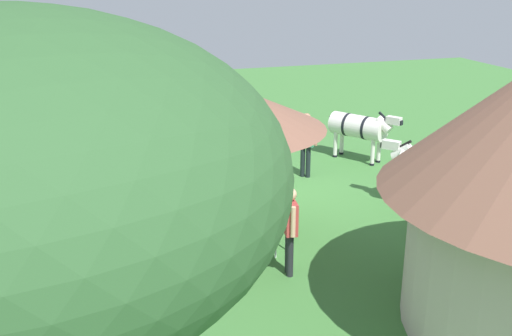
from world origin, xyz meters
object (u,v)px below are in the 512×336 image
object	(u,v)px
shade_umbrella	(219,105)
zebra_nearest_camera	(432,167)
zebra_toward_hut	(360,127)
acacia_tree_right_background	(10,181)
patio_chair_near_lawn	(174,234)
patio_chair_east_end	(277,227)
zebra_by_umbrella	(158,139)
standing_watcher	(306,139)
patio_chair_west_end	(264,194)
patio_chair_near_hut	(173,198)
guest_beside_umbrella	(290,223)
patio_dining_table	(221,205)

from	to	relation	value
shade_umbrella	zebra_nearest_camera	bearing A→B (deg)	-179.80
zebra_toward_hut	acacia_tree_right_background	xyz separation A→B (m)	(7.90, 10.70, 3.03)
patio_chair_near_lawn	zebra_nearest_camera	distance (m)	5.94
patio_chair_east_end	shade_umbrella	bearing A→B (deg)	90.00
patio_chair_near_lawn	patio_chair_east_end	size ratio (longest dim) A/B	1.00
patio_chair_east_end	zebra_by_umbrella	distance (m)	5.21
standing_watcher	zebra_by_umbrella	world-z (taller)	standing_watcher
patio_chair_west_end	standing_watcher	distance (m)	2.83
standing_watcher	zebra_toward_hut	bearing A→B (deg)	-114.58
patio_chair_near_hut	zebra_toward_hut	size ratio (longest dim) A/B	0.46
shade_umbrella	patio_chair_east_end	size ratio (longest dim) A/B	4.53
patio_chair_west_end	zebra_nearest_camera	world-z (taller)	zebra_nearest_camera
guest_beside_umbrella	zebra_by_umbrella	size ratio (longest dim) A/B	0.78
shade_umbrella	patio_chair_near_hut	size ratio (longest dim) A/B	4.53
zebra_by_umbrella	guest_beside_umbrella	bearing A→B (deg)	-87.85
patio_chair_near_lawn	zebra_by_umbrella	distance (m)	4.72
patio_dining_table	standing_watcher	bearing A→B (deg)	-136.31
guest_beside_umbrella	zebra_by_umbrella	world-z (taller)	guest_beside_umbrella
shade_umbrella	patio_chair_near_hut	world-z (taller)	shade_umbrella
patio_chair_west_end	standing_watcher	size ratio (longest dim) A/B	0.54
zebra_nearest_camera	patio_chair_near_hut	bearing A→B (deg)	129.26
patio_chair_near_lawn	zebra_toward_hut	world-z (taller)	zebra_toward_hut
patio_chair_near_hut	zebra_by_umbrella	xyz separation A→B (m)	(-0.14, -2.90, 0.48)
patio_dining_table	patio_chair_near_hut	distance (m)	1.32
patio_chair_east_end	guest_beside_umbrella	distance (m)	0.97
zebra_nearest_camera	acacia_tree_right_background	xyz separation A→B (m)	(7.81, 7.06, 2.99)
patio_dining_table	patio_chair_east_end	size ratio (longest dim) A/B	1.87
patio_chair_near_lawn	acacia_tree_right_background	world-z (taller)	acacia_tree_right_background
patio_chair_near_lawn	zebra_nearest_camera	size ratio (longest dim) A/B	0.51
shade_umbrella	zebra_toward_hut	world-z (taller)	shade_umbrella
patio_chair_near_lawn	standing_watcher	size ratio (longest dim) A/B	0.54
shade_umbrella	patio_chair_west_end	size ratio (longest dim) A/B	4.53
acacia_tree_right_background	shade_umbrella	bearing A→B (deg)	-113.21
shade_umbrella	zebra_toward_hut	size ratio (longest dim) A/B	2.09
patio_chair_west_end	patio_chair_near_hut	size ratio (longest dim) A/B	1.00
standing_watcher	shade_umbrella	bearing A→B (deg)	85.43
patio_chair_east_end	guest_beside_umbrella	bearing A→B (deg)	-133.22
zebra_by_umbrella	zebra_toward_hut	world-z (taller)	zebra_by_umbrella
patio_chair_east_end	zebra_toward_hut	distance (m)	6.21
patio_chair_near_hut	shade_umbrella	bearing A→B (deg)	90.00
zebra_by_umbrella	patio_chair_near_hut	bearing A→B (deg)	-104.00
shade_umbrella	zebra_nearest_camera	xyz separation A→B (m)	(-4.79, -0.02, -1.72)
guest_beside_umbrella	zebra_nearest_camera	bearing A→B (deg)	-57.07
guest_beside_umbrella	zebra_nearest_camera	size ratio (longest dim) A/B	0.92
acacia_tree_right_background	patio_chair_west_end	bearing A→B (deg)	-118.14
patio_dining_table	zebra_nearest_camera	bearing A→B (deg)	-179.80
shade_umbrella	patio_dining_table	bearing A→B (deg)	0.00
patio_chair_west_end	guest_beside_umbrella	world-z (taller)	guest_beside_umbrella
patio_chair_west_end	patio_chair_near_hut	world-z (taller)	same
zebra_by_umbrella	patio_dining_table	bearing A→B (deg)	-91.97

